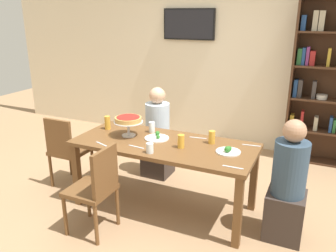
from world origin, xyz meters
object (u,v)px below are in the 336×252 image
Objects in this scene: water_glass_clear_far at (150,148)px; beer_glass_amber_short at (181,141)px; dining_table at (164,151)px; diner_far_left at (158,139)px; cutlery_spare_fork at (102,144)px; chair_head_west at (66,148)px; salad_plate_near_diner at (228,151)px; salad_plate_far_diner at (157,138)px; beer_glass_amber_spare at (108,123)px; cutlery_fork_far at (251,145)px; chair_near_left at (96,186)px; diner_head_east at (287,189)px; cutlery_knife_near at (233,167)px; cutlery_knife_far at (198,138)px; water_glass_clear_near at (152,127)px; deep_dish_pizza_stand at (128,121)px; beer_glass_amber_tall at (212,137)px; television at (189,24)px; cutlery_fork_near at (136,147)px; bookshelf at (333,80)px.

beer_glass_amber_short is at bearing 48.24° from water_glass_clear_far.
diner_far_left is at bearing 121.14° from dining_table.
chair_head_west is at bearing -179.53° from cutlery_spare_fork.
dining_table is 0.68m from salad_plate_near_diner.
salad_plate_near_diner is 0.79m from salad_plate_far_diner.
beer_glass_amber_spare is 1.61m from cutlery_fork_far.
salad_plate_near_diner reaches higher than salad_plate_far_diner.
chair_head_west is at bearing -159.75° from beer_glass_amber_spare.
diner_head_east is at bearing -67.69° from chair_near_left.
cutlery_knife_near is (2.04, -0.23, 0.26)m from chair_head_west.
chair_head_west is at bearing -177.77° from salad_plate_near_diner.
cutlery_knife_far is (-0.52, 0.56, 0.00)m from cutlery_knife_near.
water_glass_clear_near is (0.51, 0.11, -0.02)m from beer_glass_amber_spare.
water_glass_clear_far is 1.02m from cutlery_fork_far.
beer_glass_amber_short is (1.46, 0.00, 0.32)m from chair_head_west.
deep_dish_pizza_stand is 2.64× the size of water_glass_clear_near.
cutlery_knife_far is at bearing 64.17° from water_glass_clear_far.
beer_glass_amber_short reaches higher than chair_near_left.
diner_far_left is 11.81× the size of water_glass_clear_far.
beer_glass_amber_tall is (0.57, 0.11, 0.05)m from salad_plate_far_diner.
deep_dish_pizza_stand is (0.14, -2.08, -0.93)m from television.
cutlery_fork_near is at bearing -157.47° from beer_glass_amber_short.
deep_dish_pizza_stand is at bearing 176.30° from dining_table.
cutlery_knife_far is 1.00× the size of cutlery_spare_fork.
television is (-2.09, 0.09, 0.68)m from bookshelf.
beer_glass_amber_short is (-1.02, -0.04, 0.32)m from diner_head_east.
television is 6.91× the size of water_glass_clear_near.
chair_head_west is 1.74m from beer_glass_amber_tall.
salad_plate_near_diner is at bearing 25.12° from water_glass_clear_far.
television is (-0.57, 2.11, 1.19)m from dining_table.
television reaches higher than dining_table.
deep_dish_pizza_stand reaches higher than chair_head_west.
bookshelf is 2.80m from deep_dish_pizza_stand.
diner_far_left is 6.39× the size of cutlery_knife_near.
dining_table is 1.62× the size of diner_head_east.
water_glass_clear_far is 0.54× the size of cutlery_fork_near.
cutlery_fork_far is (0.83, 0.29, 0.09)m from dining_table.
beer_glass_amber_tall is at bearing 38.83° from cutlery_fork_near.
chair_near_left is at bearing -97.37° from water_glass_clear_near.
beer_glass_amber_short is 0.75× the size of cutlery_spare_fork.
diner_far_left is 1.78m from diner_head_east.
dining_table is at bearing 2.57° from chair_head_west.
salad_plate_far_diner is 1.67× the size of beer_glass_amber_spare.
diner_far_left is at bearing -145.34° from bookshelf.
water_glass_clear_near is at bearing -3.73° from cutlery_fork_far.
cutlery_fork_far is (0.62, 0.35, -0.06)m from beer_glass_amber_short.
salad_plate_far_diner is at bearing 147.09° from dining_table.
diner_head_east is 1.04m from cutlery_knife_far.
beer_glass_amber_spare is at bearing 20.25° from chair_head_west.
salad_plate_near_diner is at bearing -56.54° from chair_near_left.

